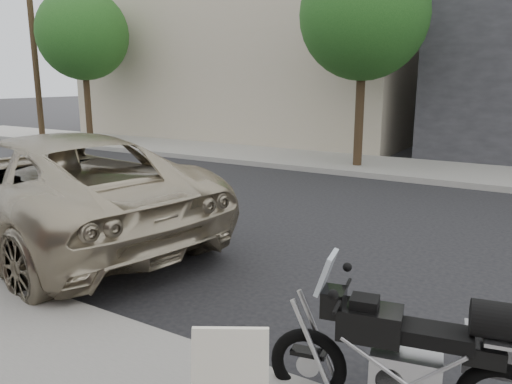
% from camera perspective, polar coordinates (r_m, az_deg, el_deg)
% --- Properties ---
extents(ground, '(120.00, 120.00, 0.00)m').
position_cam_1_polar(ground, '(8.19, 9.88, -5.23)').
color(ground, black).
rests_on(ground, ground).
extents(far_sidewalk, '(44.00, 3.00, 0.15)m').
position_cam_1_polar(far_sidewalk, '(14.26, 19.72, 2.22)').
color(far_sidewalk, gray).
rests_on(far_sidewalk, ground).
extents(far_building_cream, '(14.00, 11.00, 8.00)m').
position_cam_1_polar(far_building_cream, '(23.94, 2.03, 16.36)').
color(far_building_cream, '#AEA48B').
rests_on(far_building_cream, ground).
extents(street_tree_mid, '(3.40, 3.40, 5.70)m').
position_cam_1_polar(street_tree_mid, '(14.21, 12.22, 19.12)').
color(street_tree_mid, '#352718').
rests_on(street_tree_mid, far_sidewalk).
extents(street_tree_right, '(3.40, 3.40, 5.70)m').
position_cam_1_polar(street_tree_right, '(20.71, -19.19, 16.64)').
color(street_tree_right, '#352718').
rests_on(street_tree_right, far_sidewalk).
extents(utility_pole, '(0.24, 0.24, 6.70)m').
position_cam_1_polar(utility_pole, '(23.05, -23.97, 14.20)').
color(utility_pole, '#352718').
rests_on(utility_pole, far_sidewalk).
extents(motorcycle, '(1.97, 0.88, 1.26)m').
position_cam_1_polar(motorcycle, '(4.00, 18.15, -17.35)').
color(motorcycle, black).
rests_on(motorcycle, ground).
extents(minivan, '(6.59, 4.01, 1.71)m').
position_cam_1_polar(minivan, '(8.43, -22.56, 0.50)').
color(minivan, tan).
rests_on(minivan, ground).
extents(sandwich_sign, '(0.66, 0.65, 0.80)m').
position_cam_1_polar(sandwich_sign, '(3.53, -2.86, -20.96)').
color(sandwich_sign, white).
rests_on(sandwich_sign, near_sidewalk).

